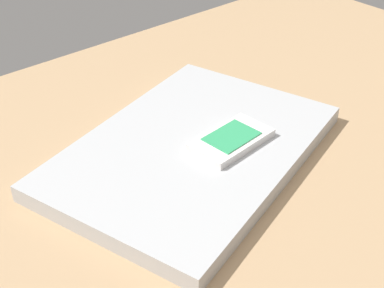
# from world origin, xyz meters

# --- Properties ---
(desk_surface) EXTENTS (1.20, 0.80, 0.03)m
(desk_surface) POSITION_xyz_m (0.00, 0.00, 0.01)
(desk_surface) COLOR tan
(desk_surface) RESTS_ON ground
(laptop_closed) EXTENTS (0.41, 0.33, 0.02)m
(laptop_closed) POSITION_xyz_m (-0.01, 0.04, 0.04)
(laptop_closed) COLOR #B7BABC
(laptop_closed) RESTS_ON desk_surface
(cell_phone_on_laptop) EXTENTS (0.10, 0.06, 0.01)m
(cell_phone_on_laptop) POSITION_xyz_m (0.02, 0.01, 0.06)
(cell_phone_on_laptop) COLOR silver
(cell_phone_on_laptop) RESTS_ON laptop_closed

